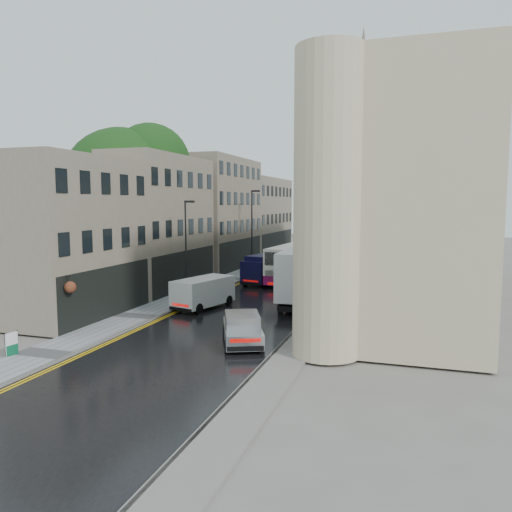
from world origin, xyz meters
The scene contains 18 objects.
ground centered at (0.00, 0.00, 0.00)m, with size 200.00×200.00×0.00m, color slate.
road centered at (0.00, 27.50, 0.01)m, with size 9.00×85.00×0.02m, color black.
left_sidewalk centered at (-5.85, 27.50, 0.06)m, with size 2.70×85.00×0.12m, color gray.
right_sidewalk centered at (5.40, 27.50, 0.06)m, with size 1.80×85.00×0.12m, color slate.
old_shop_row centered at (-9.45, 30.00, 6.00)m, with size 4.50×56.00×12.00m, color gray, non-canonical shape.
modern_block centered at (10.30, 26.00, 7.00)m, with size 8.00×40.00×14.00m, color #BCAF8B, non-canonical shape.
church_spire centered at (0.50, 82.00, 20.00)m, with size 6.40×6.40×40.00m, color #706658, non-canonical shape.
tree_near centered at (-12.50, 20.00, 6.95)m, with size 10.56×10.56×13.89m, color black, non-canonical shape.
tree_far centered at (-12.20, 33.00, 6.23)m, with size 9.24×9.24×12.46m, color black, non-canonical shape.
cream_bus centered at (-0.98, 26.14, 1.71)m, with size 2.82×12.42×3.39m, color white, non-canonical shape.
white_lorry centered at (2.36, 15.51, 2.03)m, with size 2.29×7.64×4.01m, color silver, non-canonical shape.
silver_hatchback centered at (2.31, 5.66, 0.81)m, with size 1.85×4.24×1.59m, color #9FA0A3, non-canonical shape.
white_van centered at (-4.30, 13.48, 1.09)m, with size 2.03×4.73×2.14m, color silver, non-canonical shape.
navy_van centered at (-3.30, 24.72, 1.37)m, with size 2.12×5.31×2.71m, color black, non-canonical shape.
pedestrian centered at (-5.47, 19.04, 0.91)m, with size 0.58×0.38×1.59m, color black.
lamp_post_near centered at (-5.40, 17.25, 3.75)m, with size 0.82×0.18×7.27m, color black, non-canonical shape.
lamp_post_far centered at (-5.44, 33.11, 4.32)m, with size 0.95×0.21×8.40m, color black, non-canonical shape.
estate_sign centered at (-7.05, 1.88, 0.66)m, with size 0.08×0.65×1.08m, color silver, non-canonical shape.
Camera 1 is at (10.82, -16.34, 7.23)m, focal length 35.00 mm.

